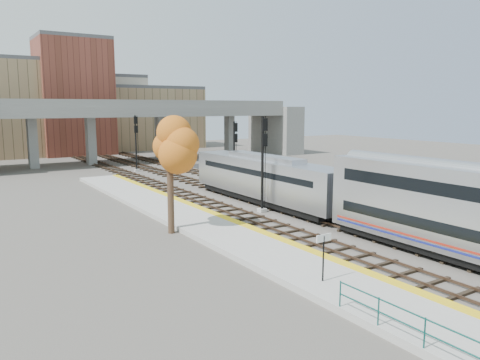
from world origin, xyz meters
TOP-DOWN VIEW (x-y plane):
  - ground at (0.00, 0.00)m, footprint 160.00×160.00m
  - platform at (-7.25, 0.00)m, footprint 4.50×60.00m
  - yellow_strip at (-5.35, 0.00)m, footprint 0.70×60.00m
  - tracks at (0.93, 12.50)m, footprint 10.70×95.00m
  - overpass at (4.92, 45.00)m, footprint 54.00×12.00m
  - buildings_far at (1.26, 66.57)m, footprint 43.00×21.00m
  - parking_lot at (14.00, 28.00)m, footprint 14.00×18.00m
  - locomotive at (1.00, 7.89)m, footprint 3.02×19.05m
  - signal_mast_near at (-1.10, 5.20)m, footprint 0.60×0.64m
  - signal_mast_mid at (3.00, 16.06)m, footprint 0.60×0.64m
  - signal_mast_far at (-1.10, 33.95)m, footprint 0.60×0.64m
  - station_sign at (-8.04, -9.48)m, footprint 0.90×0.08m
  - tree at (-10.00, 3.37)m, footprint 3.60×3.60m
  - car_a at (12.60, 25.11)m, footprint 1.95×3.62m
  - car_b at (12.97, 29.84)m, footprint 2.53×3.67m
  - car_c at (18.94, 32.38)m, footprint 2.59×3.97m

SIDE VIEW (x-z plane):
  - ground at x=0.00m, z-range 0.00..0.00m
  - parking_lot at x=14.00m, z-range 0.00..0.04m
  - tracks at x=0.93m, z-range -0.05..0.20m
  - platform at x=-7.25m, z-range 0.00..0.35m
  - yellow_strip at x=-5.35m, z-range 0.35..0.36m
  - car_c at x=18.94m, z-range 0.04..1.11m
  - car_b at x=12.97m, z-range 0.04..1.19m
  - car_a at x=12.60m, z-range 0.04..1.21m
  - station_sign at x=-8.04m, z-range 0.84..3.12m
  - locomotive at x=1.00m, z-range 0.23..4.33m
  - signal_mast_mid at x=3.00m, z-range -0.04..6.96m
  - signal_mast_far at x=-1.10m, z-range 0.03..7.43m
  - signal_mast_near at x=-1.10m, z-range 0.10..7.87m
  - overpass at x=4.92m, z-range 1.06..10.56m
  - tree at x=-10.00m, z-range 1.95..10.02m
  - buildings_far at x=1.26m, z-range -2.42..18.18m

